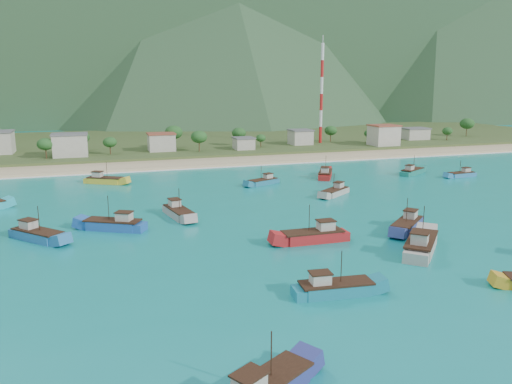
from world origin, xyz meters
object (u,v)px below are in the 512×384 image
object	(u,v)px
boat_16	(407,226)
boat_25	(421,246)
boat_5	(335,192)
boat_15	(412,172)
boat_1	(334,289)
boat_4	(314,237)
boat_24	(178,213)
boat_0	(114,225)
boat_6	(263,182)
boat_2	(461,175)
boat_7	(37,235)
boat_10	(325,175)
radio_tower	(321,94)
boat_8	(105,181)

from	to	relation	value
boat_16	boat_25	distance (m)	12.09
boat_5	boat_15	size ratio (longest dim) A/B	0.94
boat_1	boat_4	world-z (taller)	boat_4
boat_1	boat_24	world-z (taller)	boat_24
boat_0	boat_1	xyz separation A→B (m)	(24.76, -37.92, -0.10)
boat_16	boat_24	world-z (taller)	boat_16
boat_1	boat_6	size ratio (longest dim) A/B	1.11
boat_6	boat_16	xyz separation A→B (m)	(11.14, -47.22, 0.18)
boat_2	boat_7	size ratio (longest dim) A/B	0.87
boat_7	boat_2	bearing A→B (deg)	151.27
boat_0	boat_15	bearing A→B (deg)	-40.83
boat_4	boat_10	xyz separation A→B (m)	(27.46, 52.21, -0.06)
boat_2	boat_4	size ratio (longest dim) A/B	0.77
boat_15	boat_10	bearing A→B (deg)	-126.66
boat_15	boat_16	xyz separation A→B (m)	(-34.77, -47.71, 0.10)
radio_tower	boat_16	xyz separation A→B (m)	(-37.69, -115.91, -20.89)
boat_0	boat_6	world-z (taller)	boat_0
boat_0	boat_24	size ratio (longest dim) A/B	1.04
boat_6	boat_10	bearing A→B (deg)	-101.70
boat_1	boat_7	distance (m)	51.73
boat_7	boat_6	bearing A→B (deg)	170.43
boat_8	boat_15	world-z (taller)	boat_8
boat_4	boat_6	world-z (taller)	boat_4
boat_1	boat_6	world-z (taller)	boat_1
boat_8	boat_10	distance (m)	60.05
boat_6	boat_8	bearing A→B (deg)	46.74
boat_5	boat_8	bearing A→B (deg)	22.81
boat_10	boat_5	bearing A→B (deg)	-80.22
boat_1	radio_tower	bearing A→B (deg)	161.24
boat_2	boat_5	size ratio (longest dim) A/B	0.94
boat_0	boat_10	size ratio (longest dim) A/B	1.04
boat_1	boat_4	xyz separation A→B (m)	(6.55, 20.41, 0.13)
boat_8	boat_5	bearing A→B (deg)	88.16
boat_1	boat_8	world-z (taller)	boat_8
boat_24	boat_16	bearing A→B (deg)	139.44
boat_4	boat_7	bearing A→B (deg)	72.09
boat_0	boat_2	world-z (taller)	boat_0
boat_7	boat_25	xyz separation A→B (m)	(57.61, -25.38, 0.22)
boat_7	boat_24	xyz separation A→B (m)	(25.08, 7.53, -0.02)
radio_tower	boat_5	size ratio (longest dim) A/B	4.21
boat_4	radio_tower	bearing A→B (deg)	-24.40
boat_4	boat_25	bearing A→B (deg)	-124.73
boat_5	boat_10	world-z (taller)	boat_10
boat_4	boat_2	bearing A→B (deg)	-56.13
boat_2	boat_10	world-z (taller)	boat_10
boat_24	boat_5	bearing A→B (deg)	-178.54
boat_5	boat_24	xyz separation A→B (m)	(-38.48, -8.01, 0.11)
boat_0	boat_25	size ratio (longest dim) A/B	0.96
radio_tower	boat_4	xyz separation A→B (m)	(-56.48, -116.87, -20.82)
boat_8	boat_2	bearing A→B (deg)	107.15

